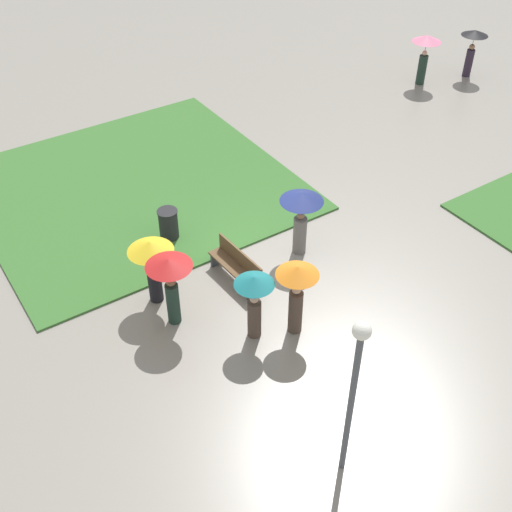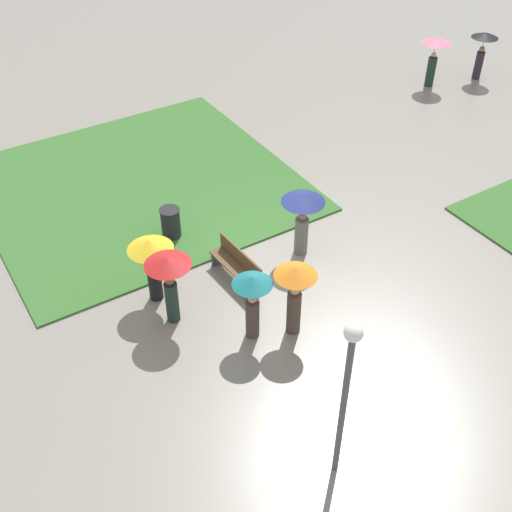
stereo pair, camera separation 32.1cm
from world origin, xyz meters
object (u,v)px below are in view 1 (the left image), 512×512
crowd_person_teal (254,295)px  lone_walker_mid_plaza (426,48)px  park_bench (237,265)px  lone_walker_far_path (473,43)px  crowd_person_red (170,277)px  crowd_person_navy (301,209)px  lamp_post (354,380)px  crowd_person_yellow (151,257)px  crowd_person_orange (297,286)px  trash_bin (169,225)px

crowd_person_teal → lone_walker_mid_plaza: size_ratio=0.92×
park_bench → lone_walker_far_path: size_ratio=0.98×
crowd_person_red → lone_walker_mid_plaza: bearing=-46.3°
crowd_person_navy → park_bench: bearing=-155.5°
lamp_post → lone_walker_mid_plaza: (-11.73, 13.69, -1.10)m
park_bench → lone_walker_far_path: bearing=107.6°
lone_walker_far_path → crowd_person_yellow: bearing=-58.1°
lamp_post → crowd_person_orange: size_ratio=2.00×
trash_bin → lamp_post: bearing=-4.0°
park_bench → crowd_person_teal: bearing=-23.6°
park_bench → lamp_post: bearing=-15.0°
lamp_post → lone_walker_mid_plaza: size_ratio=2.00×
lone_walker_far_path → lone_walker_mid_plaza: size_ratio=0.96×
park_bench → crowd_person_orange: bearing=1.5°
crowd_person_orange → park_bench: bearing=-41.9°
crowd_person_teal → crowd_person_yellow: bearing=123.6°
lamp_post → crowd_person_navy: bearing=150.7°
lamp_post → park_bench: bearing=168.0°
crowd_person_teal → crowd_person_yellow: (-2.36, -1.37, 0.12)m
crowd_person_teal → lone_walker_mid_plaza: bearing=34.4°
lamp_post → crowd_person_teal: bearing=172.4°
crowd_person_orange → crowd_person_teal: 0.98m
park_bench → lone_walker_far_path: (-5.47, 14.58, 0.90)m
lamp_post → crowd_person_navy: (-5.79, 3.25, -1.14)m
crowd_person_orange → crowd_person_red: 2.89m
crowd_person_orange → crowd_person_teal: crowd_person_orange is taller
trash_bin → crowd_person_navy: bearing=47.3°
crowd_person_navy → crowd_person_yellow: 4.12m
crowd_person_teal → lone_walker_mid_plaza: 15.35m
lamp_post → trash_bin: (-8.25, 0.58, -2.09)m
park_bench → crowd_person_red: 2.30m
trash_bin → crowd_person_orange: 4.94m
crowd_person_orange → crowd_person_red: (-1.83, -2.23, 0.03)m
crowd_person_red → lamp_post: bearing=-151.3°
park_bench → crowd_person_yellow: (-0.48, -2.07, 0.91)m
trash_bin → crowd_person_navy: (2.46, 2.67, 0.95)m
trash_bin → crowd_person_red: (2.95, -1.41, 0.94)m
trash_bin → crowd_person_yellow: 2.64m
crowd_person_navy → crowd_person_teal: crowd_person_navy is taller
crowd_person_orange → crowd_person_red: crowd_person_orange is taller
crowd_person_orange → crowd_person_teal: (-0.39, -0.88, -0.12)m
trash_bin → lone_walker_far_path: bearing=101.0°
crowd_person_yellow → lone_walker_mid_plaza: lone_walker_mid_plaza is taller
park_bench → crowd_person_red: (0.44, -2.05, 0.94)m
crowd_person_yellow → lone_walker_far_path: size_ratio=0.97×
trash_bin → crowd_person_teal: crowd_person_teal is taller
park_bench → crowd_person_orange: (2.28, 0.18, 0.91)m
lamp_post → crowd_person_teal: (-3.86, 0.52, -1.31)m
crowd_person_orange → crowd_person_navy: 2.97m
crowd_person_navy → crowd_person_orange: bearing=-105.3°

